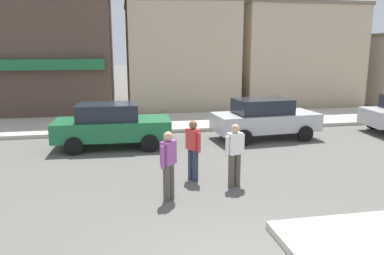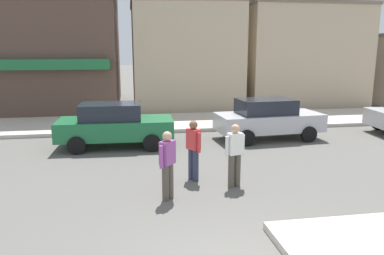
# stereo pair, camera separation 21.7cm
# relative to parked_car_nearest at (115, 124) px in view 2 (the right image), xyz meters

# --- Properties ---
(kerb_far) EXTENTS (80.00, 4.00, 0.15)m
(kerb_far) POSITION_rel_parked_car_nearest_xyz_m (2.08, 3.86, -0.74)
(kerb_far) COLOR beige
(kerb_far) RESTS_ON ground
(parked_car_nearest) EXTENTS (4.05, 1.98, 1.56)m
(parked_car_nearest) POSITION_rel_parked_car_nearest_xyz_m (0.00, 0.00, 0.00)
(parked_car_nearest) COLOR #1E6B3D
(parked_car_nearest) RESTS_ON ground
(parked_car_second) EXTENTS (4.12, 2.11, 1.56)m
(parked_car_second) POSITION_rel_parked_car_nearest_xyz_m (5.78, 0.23, 0.00)
(parked_car_second) COLOR #B7B7BC
(parked_car_second) RESTS_ON ground
(pedestrian_crossing_near) EXTENTS (0.43, 0.47, 1.61)m
(pedestrian_crossing_near) POSITION_rel_parked_car_nearest_xyz_m (1.36, -5.08, 0.06)
(pedestrian_crossing_near) COLOR #4C473D
(pedestrian_crossing_near) RESTS_ON ground
(pedestrian_crossing_far) EXTENTS (0.55, 0.31, 1.61)m
(pedestrian_crossing_far) POSITION_rel_parked_car_nearest_xyz_m (3.10, -4.54, 0.06)
(pedestrian_crossing_far) COLOR #4C473D
(pedestrian_crossing_far) RESTS_ON ground
(pedestrian_kerb_side) EXTENTS (0.37, 0.52, 1.61)m
(pedestrian_kerb_side) POSITION_rel_parked_car_nearest_xyz_m (2.16, -3.90, 0.06)
(pedestrian_kerb_side) COLOR #2D334C
(pedestrian_kerb_side) RESTS_ON ground
(building_corner_shop) EXTENTS (10.73, 10.33, 7.34)m
(building_corner_shop) POSITION_rel_parked_car_nearest_xyz_m (-5.30, 10.76, 2.86)
(building_corner_shop) COLOR brown
(building_corner_shop) RESTS_ON ground
(building_storefront_left_near) EXTENTS (6.13, 5.92, 6.08)m
(building_storefront_left_near) POSITION_rel_parked_car_nearest_xyz_m (3.83, 9.20, 2.24)
(building_storefront_left_near) COLOR tan
(building_storefront_left_near) RESTS_ON ground
(building_storefront_left_mid) EXTENTS (7.31, 6.08, 6.05)m
(building_storefront_left_mid) POSITION_rel_parked_car_nearest_xyz_m (10.96, 9.43, 2.22)
(building_storefront_left_mid) COLOR tan
(building_storefront_left_mid) RESTS_ON ground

